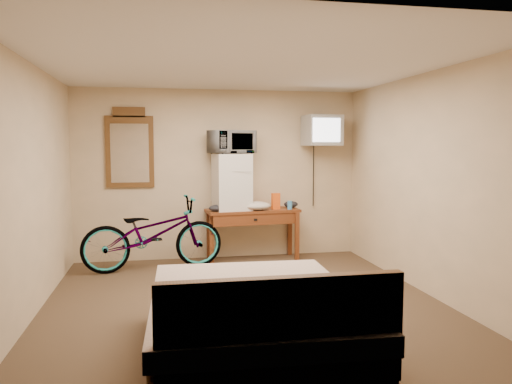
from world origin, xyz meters
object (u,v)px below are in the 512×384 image
microwave (232,142)px  blue_cup (290,205)px  bicycle (153,234)px  bed (255,323)px  crt_television (322,131)px  wall_mirror (130,149)px  desk (253,218)px  mini_fridge (232,182)px

microwave → blue_cup: microwave is taller
blue_cup → bicycle: 2.00m
bed → crt_television: bearing=63.9°
crt_television → wall_mirror: size_ratio=0.53×
blue_cup → desk: bearing=171.6°
desk → microwave: bearing=173.2°
mini_fridge → blue_cup: bearing=-7.8°
mini_fridge → desk: bearing=-6.8°
microwave → crt_television: (1.35, -0.02, 0.17)m
mini_fridge → wall_mirror: 1.53m
blue_cup → bed: (-1.15, -3.29, -0.52)m
blue_cup → bicycle: (-1.97, -0.23, -0.32)m
microwave → bed: microwave is taller
desk → mini_fridge: mini_fridge is taller
crt_television → bed: size_ratio=0.29×
wall_mirror → bicycle: 1.32m
blue_cup → microwave: bearing=172.2°
crt_television → bed: bearing=-116.1°
desk → blue_cup: blue_cup is taller
crt_television → wall_mirror: 2.81m
mini_fridge → blue_cup: (0.84, -0.12, -0.34)m
microwave → bed: size_ratio=0.28×
blue_cup → mini_fridge: bearing=172.2°
mini_fridge → crt_television: 1.54m
wall_mirror → bicycle: wall_mirror is taller
wall_mirror → bicycle: bearing=-61.8°
desk → wall_mirror: bearing=171.1°
wall_mirror → bed: size_ratio=0.53×
desk → wall_mirror: wall_mirror is taller
microwave → bicycle: microwave is taller
mini_fridge → bicycle: (-1.13, -0.35, -0.66)m
blue_cup → wall_mirror: bearing=171.2°
blue_cup → wall_mirror: wall_mirror is taller
desk → bed: bearing=-100.3°
blue_cup → crt_television: bearing=11.1°
desk → blue_cup: 0.57m
mini_fridge → wall_mirror: (-1.44, 0.24, 0.48)m
microwave → wall_mirror: size_ratio=0.53×
mini_fridge → crt_television: size_ratio=1.33×
desk → bicycle: size_ratio=0.74×
bed → wall_mirror: bearing=107.2°
crt_television → bicycle: crt_television is taller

